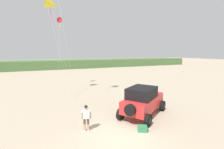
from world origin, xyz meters
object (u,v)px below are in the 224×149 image
(cooler_box, at_px, (142,129))
(jeep, at_px, (143,100))
(person_watching, at_px, (86,116))
(kite_green_box, at_px, (52,5))
(kite_purple_stunt, at_px, (61,21))

(cooler_box, bearing_deg, jeep, 82.26)
(person_watching, bearing_deg, jeep, 8.01)
(jeep, distance_m, person_watching, 4.75)
(cooler_box, xyz_separation_m, kite_green_box, (-3.94, 11.33, 9.70))
(jeep, distance_m, kite_green_box, 13.76)
(cooler_box, height_order, kite_purple_stunt, kite_purple_stunt)
(person_watching, bearing_deg, kite_purple_stunt, 87.79)
(cooler_box, distance_m, kite_purple_stunt, 17.42)
(kite_purple_stunt, bearing_deg, person_watching, -92.21)
(person_watching, xyz_separation_m, kite_purple_stunt, (0.51, 13.34, 7.93))
(person_watching, distance_m, kite_purple_stunt, 15.53)
(person_watching, relative_size, cooler_box, 2.98)
(person_watching, distance_m, kite_green_box, 13.29)
(cooler_box, xyz_separation_m, kite_purple_stunt, (-2.60, 14.88, 8.67))
(jeep, bearing_deg, person_watching, -171.99)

